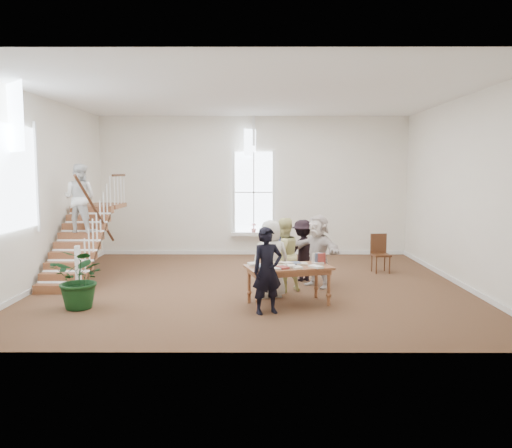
{
  "coord_description": "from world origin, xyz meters",
  "views": [
    {
      "loc": [
        0.13,
        -11.82,
        2.74
      ],
      "look_at": [
        0.09,
        0.4,
        1.44
      ],
      "focal_mm": 35.0,
      "sensor_mm": 36.0,
      "label": 1
    }
  ],
  "objects_px": {
    "library_table": "(288,270)",
    "woman_cluster_c": "(318,251)",
    "police_officer": "(267,270)",
    "woman_cluster_b": "(303,250)",
    "floor_plant": "(81,278)",
    "elderly_woman": "(271,259)",
    "person_yellow": "(283,255)",
    "woman_cluster_a": "(279,255)",
    "side_chair": "(380,251)"
  },
  "relations": [
    {
      "from": "police_officer",
      "to": "side_chair",
      "type": "relative_size",
      "value": 1.61
    },
    {
      "from": "library_table",
      "to": "woman_cluster_a",
      "type": "height_order",
      "value": "woman_cluster_a"
    },
    {
      "from": "elderly_woman",
      "to": "person_yellow",
      "type": "relative_size",
      "value": 1.0
    },
    {
      "from": "person_yellow",
      "to": "woman_cluster_c",
      "type": "distance_m",
      "value": 0.97
    },
    {
      "from": "elderly_woman",
      "to": "woman_cluster_a",
      "type": "height_order",
      "value": "elderly_woman"
    },
    {
      "from": "police_officer",
      "to": "woman_cluster_a",
      "type": "distance_m",
      "value": 2.47
    },
    {
      "from": "elderly_woman",
      "to": "woman_cluster_a",
      "type": "xyz_separation_m",
      "value": [
        0.24,
        1.19,
        -0.13
      ]
    },
    {
      "from": "woman_cluster_c",
      "to": "floor_plant",
      "type": "height_order",
      "value": "woman_cluster_c"
    },
    {
      "from": "woman_cluster_a",
      "to": "floor_plant",
      "type": "height_order",
      "value": "woman_cluster_a"
    },
    {
      "from": "woman_cluster_b",
      "to": "floor_plant",
      "type": "bearing_deg",
      "value": -2.13
    },
    {
      "from": "woman_cluster_c",
      "to": "police_officer",
      "type": "bearing_deg",
      "value": -67.35
    },
    {
      "from": "elderly_woman",
      "to": "person_yellow",
      "type": "xyz_separation_m",
      "value": [
        0.3,
        0.5,
        -0.0
      ]
    },
    {
      "from": "police_officer",
      "to": "woman_cluster_a",
      "type": "xyz_separation_m",
      "value": [
        0.34,
        2.44,
        -0.12
      ]
    },
    {
      "from": "elderly_woman",
      "to": "side_chair",
      "type": "height_order",
      "value": "elderly_woman"
    },
    {
      "from": "person_yellow",
      "to": "woman_cluster_b",
      "type": "height_order",
      "value": "person_yellow"
    },
    {
      "from": "person_yellow",
      "to": "woman_cluster_b",
      "type": "distance_m",
      "value": 1.26
    },
    {
      "from": "library_table",
      "to": "side_chair",
      "type": "relative_size",
      "value": 1.8
    },
    {
      "from": "person_yellow",
      "to": "floor_plant",
      "type": "bearing_deg",
      "value": -12.28
    },
    {
      "from": "woman_cluster_b",
      "to": "side_chair",
      "type": "xyz_separation_m",
      "value": [
        2.2,
        1.09,
        -0.18
      ]
    },
    {
      "from": "police_officer",
      "to": "woman_cluster_a",
      "type": "bearing_deg",
      "value": 59.11
    },
    {
      "from": "elderly_woman",
      "to": "side_chair",
      "type": "xyz_separation_m",
      "value": [
        3.04,
        2.73,
        -0.26
      ]
    },
    {
      "from": "library_table",
      "to": "woman_cluster_b",
      "type": "relative_size",
      "value": 1.22
    },
    {
      "from": "police_officer",
      "to": "woman_cluster_b",
      "type": "height_order",
      "value": "police_officer"
    },
    {
      "from": "police_officer",
      "to": "person_yellow",
      "type": "height_order",
      "value": "person_yellow"
    },
    {
      "from": "library_table",
      "to": "side_chair",
      "type": "distance_m",
      "value": 4.28
    },
    {
      "from": "woman_cluster_c",
      "to": "side_chair",
      "type": "height_order",
      "value": "woman_cluster_c"
    },
    {
      "from": "woman_cluster_a",
      "to": "woman_cluster_c",
      "type": "height_order",
      "value": "woman_cluster_c"
    },
    {
      "from": "police_officer",
      "to": "woman_cluster_c",
      "type": "height_order",
      "value": "woman_cluster_c"
    },
    {
      "from": "library_table",
      "to": "woman_cluster_a",
      "type": "relative_size",
      "value": 1.31
    },
    {
      "from": "elderly_woman",
      "to": "woman_cluster_b",
      "type": "bearing_deg",
      "value": -131.66
    },
    {
      "from": "library_table",
      "to": "woman_cluster_b",
      "type": "height_order",
      "value": "woman_cluster_b"
    },
    {
      "from": "elderly_woman",
      "to": "floor_plant",
      "type": "height_order",
      "value": "elderly_woman"
    },
    {
      "from": "woman_cluster_c",
      "to": "side_chair",
      "type": "relative_size",
      "value": 1.66
    },
    {
      "from": "woman_cluster_a",
      "to": "police_officer",
      "type": "bearing_deg",
      "value": -168.44
    },
    {
      "from": "police_officer",
      "to": "woman_cluster_c",
      "type": "bearing_deg",
      "value": 38.08
    },
    {
      "from": "woman_cluster_c",
      "to": "person_yellow",
      "type": "bearing_deg",
      "value": -98.13
    },
    {
      "from": "elderly_woman",
      "to": "side_chair",
      "type": "distance_m",
      "value": 4.09
    },
    {
      "from": "woman_cluster_b",
      "to": "woman_cluster_c",
      "type": "bearing_deg",
      "value": 83.85
    },
    {
      "from": "library_table",
      "to": "woman_cluster_b",
      "type": "xyz_separation_m",
      "value": [
        0.5,
        2.24,
        0.05
      ]
    },
    {
      "from": "person_yellow",
      "to": "woman_cluster_a",
      "type": "bearing_deg",
      "value": -116.34
    },
    {
      "from": "elderly_woman",
      "to": "woman_cluster_c",
      "type": "relative_size",
      "value": 0.98
    },
    {
      "from": "woman_cluster_a",
      "to": "person_yellow",
      "type": "bearing_deg",
      "value": -155.54
    },
    {
      "from": "woman_cluster_c",
      "to": "floor_plant",
      "type": "relative_size",
      "value": 1.42
    },
    {
      "from": "floor_plant",
      "to": "library_table",
      "type": "bearing_deg",
      "value": 4.41
    },
    {
      "from": "library_table",
      "to": "floor_plant",
      "type": "xyz_separation_m",
      "value": [
        -4.15,
        -0.32,
        -0.11
      ]
    },
    {
      "from": "library_table",
      "to": "elderly_woman",
      "type": "xyz_separation_m",
      "value": [
        -0.34,
        0.6,
        0.13
      ]
    },
    {
      "from": "library_table",
      "to": "woman_cluster_c",
      "type": "distance_m",
      "value": 1.79
    },
    {
      "from": "library_table",
      "to": "woman_cluster_c",
      "type": "relative_size",
      "value": 1.09
    },
    {
      "from": "side_chair",
      "to": "person_yellow",
      "type": "bearing_deg",
      "value": -147.6
    },
    {
      "from": "person_yellow",
      "to": "woman_cluster_c",
      "type": "bearing_deg",
      "value": 178.94
    }
  ]
}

